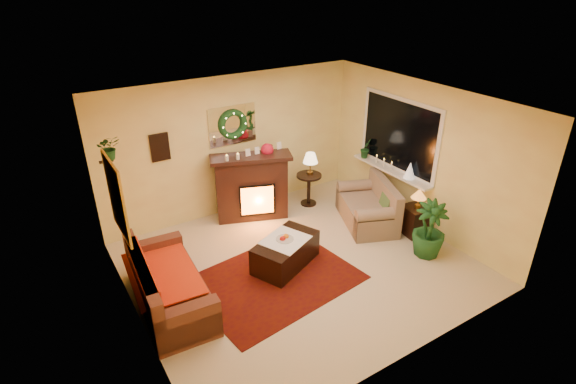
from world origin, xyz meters
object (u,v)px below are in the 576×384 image
loveseat (367,202)px  sofa (169,279)px  end_table_square (415,220)px  side_table_round (309,189)px  fireplace (252,191)px  coffee_table (285,254)px

loveseat → sofa: bearing=-153.3°
sofa → end_table_square: size_ratio=3.63×
end_table_square → side_table_round: bearing=116.9°
fireplace → loveseat: (1.68, -1.31, -0.13)m
loveseat → side_table_round: loveseat is taller
fireplace → side_table_round: (1.19, -0.14, -0.22)m
sofa → fireplace: 2.65m
side_table_round → fireplace: bearing=173.1°
fireplace → side_table_round: fireplace is taller
side_table_round → end_table_square: bearing=-63.1°
side_table_round → end_table_square: 2.14m
side_table_round → end_table_square: (0.97, -1.90, -0.06)m
sofa → fireplace: (2.13, 1.58, 0.12)m
loveseat → end_table_square: (0.47, -0.74, -0.15)m
loveseat → end_table_square: 0.89m
loveseat → coffee_table: loveseat is taller
fireplace → end_table_square: bearing=-22.8°
fireplace → side_table_round: size_ratio=2.02×
end_table_square → coffee_table: bearing=170.6°
sofa → fireplace: size_ratio=1.46×
end_table_square → coffee_table: (-2.44, 0.40, -0.06)m
sofa → loveseat: 3.82m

